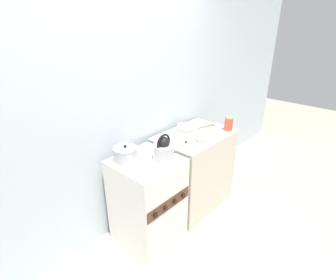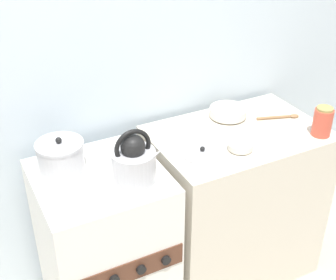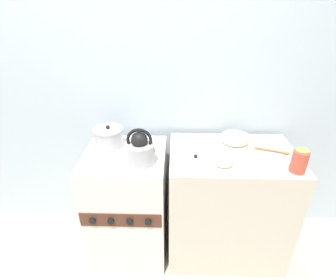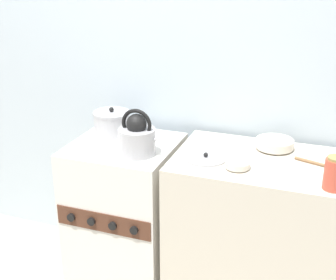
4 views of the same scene
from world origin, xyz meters
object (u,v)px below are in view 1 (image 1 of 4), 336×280
stove (148,201)px  kettle (164,150)px  storage_jar (229,124)px  small_ceramic_bowl (201,139)px  loose_pot_lid (186,144)px  cooking_pot (126,154)px  enamel_bowl (186,127)px

stove → kettle: (0.13, -0.10, 0.54)m
storage_jar → small_ceramic_bowl: bearing=171.4°
stove → loose_pot_lid: 0.68m
kettle → storage_jar: kettle is taller
stove → small_ceramic_bowl: small_ceramic_bowl is taller
storage_jar → cooking_pot: bearing=165.5°
small_ceramic_bowl → loose_pot_lid: small_ceramic_bowl is taller
stove → storage_jar: size_ratio=5.89×
cooking_pot → loose_pot_lid: size_ratio=1.01×
stove → loose_pot_lid: (0.49, -0.07, 0.46)m
enamel_bowl → loose_pot_lid: size_ratio=0.93×
enamel_bowl → loose_pot_lid: enamel_bowl is taller
stove → storage_jar: (1.10, -0.19, 0.53)m
kettle → enamel_bowl: bearing=22.7°
cooking_pot → loose_pot_lid: bearing=-17.4°
enamel_bowl → small_ceramic_bowl: 0.33m
storage_jar → loose_pot_lid: bearing=168.6°
loose_pot_lid → kettle: bearing=-175.1°
loose_pot_lid → small_ceramic_bowl: bearing=-18.1°
small_ceramic_bowl → loose_pot_lid: size_ratio=0.57×
storage_jar → loose_pot_lid: 0.63m
stove → cooking_pot: cooking_pot is taller
small_ceramic_bowl → storage_jar: (0.44, -0.07, 0.05)m
stove → cooking_pot: 0.54m
cooking_pot → storage_jar: size_ratio=1.41×
small_ceramic_bowl → storage_jar: size_ratio=0.79×
cooking_pot → storage_jar: 1.27m
cooking_pot → small_ceramic_bowl: size_ratio=1.78×
stove → loose_pot_lid: loose_pot_lid is taller
cooking_pot → storage_jar: bearing=-14.5°
cooking_pot → enamel_bowl: bearing=3.3°
enamel_bowl → storage_jar: bearing=-50.4°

